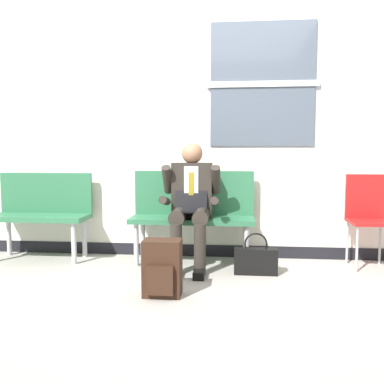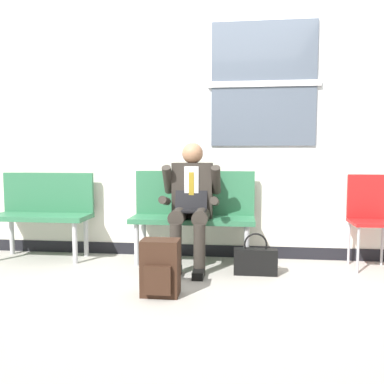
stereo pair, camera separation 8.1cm
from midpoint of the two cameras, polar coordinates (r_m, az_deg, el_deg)
name	(u,v)px [view 1 (the left image)]	position (r m, az deg, el deg)	size (l,w,h in m)	color
ground_plane	(192,275)	(3.83, -0.63, -11.53)	(18.00, 18.00, 0.00)	#9E9991
station_wall	(199,126)	(4.42, 0.53, 9.31)	(5.92, 0.17, 2.84)	silver
bench_with_person	(193,210)	(4.18, -0.43, -2.50)	(1.25, 0.42, 0.94)	#2D6B47
bench_empty	(42,209)	(4.63, -20.77, -2.28)	(1.02, 0.42, 0.91)	#2D6B47
person_seated	(191,201)	(3.97, -0.74, -1.33)	(0.57, 0.70, 1.22)	#2D2823
backpack	(162,268)	(3.24, -4.93, -10.66)	(0.30, 0.24, 0.45)	#331E14
handbag	(256,260)	(3.85, 8.33, -9.47)	(0.40, 0.11, 0.39)	black
folding_chair	(367,212)	(4.35, 22.94, -2.56)	(0.38, 0.38, 0.91)	red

